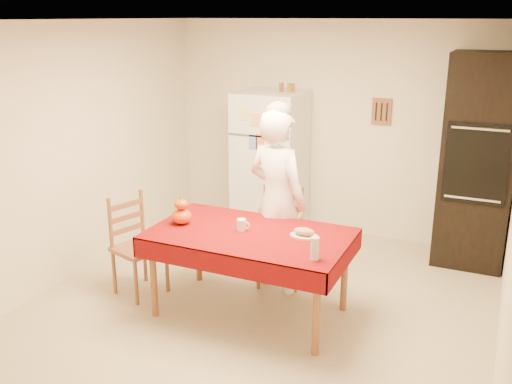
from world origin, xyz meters
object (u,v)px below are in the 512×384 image
Objects in this scene: pumpkin_lower at (182,216)px; bread_plate at (304,236)px; oven_cabinet at (478,162)px; chair_far at (281,232)px; chair_left at (135,241)px; refrigerator at (270,164)px; wine_glass at (315,248)px; coffee_mug at (241,225)px; dining_table at (250,240)px; seated_woman at (277,201)px.

bread_plate is at bearing 7.34° from pumpkin_lower.
chair_far is at bearing -143.01° from oven_cabinet.
oven_cabinet is at bearing -36.79° from chair_left.
refrigerator is at bearing 89.27° from pumpkin_lower.
wine_glass is 0.46m from bread_plate.
coffee_mug is at bearing -74.41° from refrigerator.
oven_cabinet is 3.08m from pumpkin_lower.
chair_far reaches higher than dining_table.
chair_far is 5.40× the size of wine_glass.
seated_woman is 0.66m from bread_plate.
seated_woman reaches higher than wine_glass.
seated_woman is at bearing 88.15° from dining_table.
coffee_mug is at bearing 96.26° from seated_woman.
coffee_mug is at bearing -68.45° from chair_left.
chair_left is (-1.17, -0.77, 0.00)m from chair_far.
pumpkin_lower is (-0.56, -0.07, 0.02)m from coffee_mug.
chair_left is at bearing -144.49° from oven_cabinet.
oven_cabinet is 12.16× the size of pumpkin_lower.
chair_left is at bearing 44.99° from seated_woman.
chair_left is (-2.83, -2.02, -0.59)m from oven_cabinet.
chair_far is (0.62, -1.20, -0.34)m from refrigerator.
chair_left is 9.50× the size of coffee_mug.
chair_far is 0.77m from coffee_mug.
chair_far is 5.25× the size of pumpkin_lower.
wine_glass reaches higher than coffee_mug.
refrigerator is 1.49m from seated_woman.
refrigerator reaches higher than chair_far.
pumpkin_lower is (-2.30, -2.02, -0.27)m from oven_cabinet.
dining_table is 0.60m from seated_woman.
wine_glass is at bearing -113.37° from oven_cabinet.
oven_cabinet reaches higher than pumpkin_lower.
coffee_mug is 0.42× the size of bread_plate.
pumpkin_lower is at bearing -172.66° from bread_plate.
pumpkin_lower is at bearing -72.18° from chair_left.
bread_plate is at bearing -59.53° from refrigerator.
bread_plate is (-1.20, -1.88, -0.33)m from oven_cabinet.
dining_table is at bearing -14.02° from coffee_mug.
oven_cabinet reaches higher than refrigerator.
chair_far reaches higher than coffee_mug.
chair_left reaches higher than coffee_mug.
seated_woman reaches higher than chair_far.
wine_glass is at bearing -23.63° from dining_table.
oven_cabinet is at bearing 48.05° from coffee_mug.
refrigerator reaches higher than coffee_mug.
coffee_mug is at bearing 7.35° from pumpkin_lower.
bread_plate is at bearing 119.85° from wine_glass.
chair_left is 3.96× the size of bread_plate.
bread_plate is at bearing 11.46° from dining_table.
pumpkin_lower reaches higher than bread_plate.
pumpkin_lower is (-0.65, -0.77, 0.32)m from chair_far.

